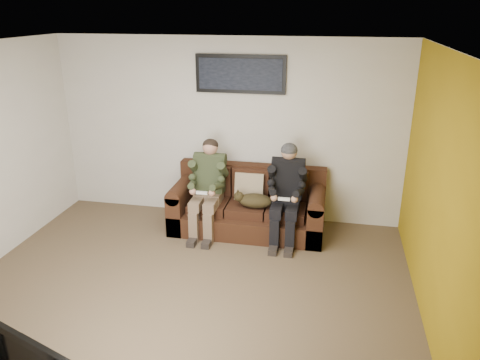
% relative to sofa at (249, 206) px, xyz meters
% --- Properties ---
extents(floor, '(5.00, 5.00, 0.00)m').
position_rel_sofa_xyz_m(floor, '(-0.39, -1.82, -0.32)').
color(floor, brown).
rests_on(floor, ground).
extents(ceiling, '(5.00, 5.00, 0.00)m').
position_rel_sofa_xyz_m(ceiling, '(-0.39, -1.82, 2.28)').
color(ceiling, silver).
rests_on(ceiling, ground).
extents(wall_back, '(5.00, 0.00, 5.00)m').
position_rel_sofa_xyz_m(wall_back, '(-0.39, 0.43, 0.98)').
color(wall_back, beige).
rests_on(wall_back, ground).
extents(wall_front, '(5.00, 0.00, 5.00)m').
position_rel_sofa_xyz_m(wall_front, '(-0.39, -4.07, 0.98)').
color(wall_front, beige).
rests_on(wall_front, ground).
extents(wall_right, '(0.00, 4.50, 4.50)m').
position_rel_sofa_xyz_m(wall_right, '(2.11, -1.82, 0.98)').
color(wall_right, beige).
rests_on(wall_right, ground).
extents(accent_wall_right, '(0.00, 4.50, 4.50)m').
position_rel_sofa_xyz_m(accent_wall_right, '(2.10, -1.82, 0.98)').
color(accent_wall_right, '#A07F10').
rests_on(accent_wall_right, ground).
extents(sofa, '(2.10, 0.91, 0.86)m').
position_rel_sofa_xyz_m(sofa, '(0.00, 0.00, 0.00)').
color(sofa, '#381E11').
rests_on(sofa, ground).
extents(throw_pillow, '(0.40, 0.19, 0.40)m').
position_rel_sofa_xyz_m(throw_pillow, '(-0.00, 0.04, 0.29)').
color(throw_pillow, tan).
rests_on(throw_pillow, sofa).
extents(throw_blanket, '(0.43, 0.21, 0.08)m').
position_rel_sofa_xyz_m(throw_blanket, '(-0.63, 0.26, 0.53)').
color(throw_blanket, '#BAB388').
rests_on(throw_blanket, sofa).
extents(person_left, '(0.51, 0.87, 1.28)m').
position_rel_sofa_xyz_m(person_left, '(-0.54, -0.17, 0.39)').
color(person_left, '#775F4A').
rests_on(person_left, sofa).
extents(person_right, '(0.51, 0.86, 1.28)m').
position_rel_sofa_xyz_m(person_right, '(0.54, -0.17, 0.39)').
color(person_right, black).
rests_on(person_right, sofa).
extents(cat, '(0.66, 0.26, 0.24)m').
position_rel_sofa_xyz_m(cat, '(0.11, -0.22, 0.20)').
color(cat, '#403419').
rests_on(cat, sofa).
extents(framed_poster, '(1.25, 0.05, 0.52)m').
position_rel_sofa_xyz_m(framed_poster, '(-0.20, 0.39, 1.78)').
color(framed_poster, black).
rests_on(framed_poster, wall_back).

